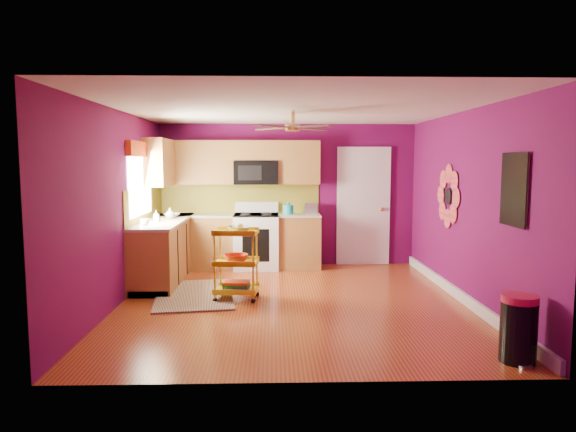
{
  "coord_description": "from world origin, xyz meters",
  "views": [
    {
      "loc": [
        -0.26,
        -6.6,
        1.83
      ],
      "look_at": [
        -0.05,
        0.4,
        1.09
      ],
      "focal_mm": 32.0,
      "sensor_mm": 36.0,
      "label": 1
    }
  ],
  "objects": [
    {
      "name": "electric_range",
      "position": [
        -0.55,
        2.17,
        0.48
      ],
      "size": [
        0.76,
        0.66,
        1.13
      ],
      "color": "white",
      "rests_on": "ground"
    },
    {
      "name": "rolling_cart",
      "position": [
        -0.74,
        0.13,
        0.53
      ],
      "size": [
        0.61,
        0.47,
        1.03
      ],
      "color": "yellow",
      "rests_on": "ground"
    },
    {
      "name": "trash_can",
      "position": [
        1.99,
        -2.11,
        0.31
      ],
      "size": [
        0.37,
        0.39,
        0.63
      ],
      "color": "black",
      "rests_on": "ground"
    },
    {
      "name": "ground",
      "position": [
        0.0,
        0.0,
        0.0
      ],
      "size": [
        5.0,
        5.0,
        0.0
      ],
      "primitive_type": "plane",
      "color": "maroon",
      "rests_on": "ground"
    },
    {
      "name": "lower_cabinets",
      "position": [
        -1.35,
        1.82,
        0.43
      ],
      "size": [
        2.81,
        2.31,
        0.94
      ],
      "color": "brown",
      "rests_on": "ground"
    },
    {
      "name": "teal_kettle",
      "position": [
        0.0,
        2.16,
        1.02
      ],
      "size": [
        0.18,
        0.18,
        0.21
      ],
      "color": "teal",
      "rests_on": "lower_cabinets"
    },
    {
      "name": "left_window",
      "position": [
        -2.22,
        1.05,
        1.74
      ],
      "size": [
        0.08,
        1.35,
        1.08
      ],
      "color": "white",
      "rests_on": "ground"
    },
    {
      "name": "room_envelope",
      "position": [
        0.03,
        0.0,
        1.63
      ],
      "size": [
        4.54,
        5.04,
        2.52
      ],
      "color": "#610B4C",
      "rests_on": "ground"
    },
    {
      "name": "counter_dish",
      "position": [
        -1.9,
        1.74,
        0.97
      ],
      "size": [
        0.26,
        0.26,
        0.06
      ],
      "primitive_type": "imported",
      "color": "white",
      "rests_on": "lower_cabinets"
    },
    {
      "name": "soap_bottle_b",
      "position": [
        -1.89,
        1.5,
        1.03
      ],
      "size": [
        0.14,
        0.14,
        0.18
      ],
      "primitive_type": "imported",
      "color": "white",
      "rests_on": "lower_cabinets"
    },
    {
      "name": "counter_cup",
      "position": [
        -2.07,
        0.65,
        0.99
      ],
      "size": [
        0.12,
        0.12,
        0.09
      ],
      "primitive_type": "imported",
      "color": "white",
      "rests_on": "lower_cabinets"
    },
    {
      "name": "shag_rug",
      "position": [
        -1.35,
        0.35,
        0.01
      ],
      "size": [
        1.24,
        1.79,
        0.02
      ],
      "primitive_type": "cube",
      "rotation": [
        0.0,
        0.0,
        0.14
      ],
      "color": "#331E11",
      "rests_on": "ground"
    },
    {
      "name": "soap_bottle_a",
      "position": [
        -2.02,
        1.11,
        1.03
      ],
      "size": [
        0.08,
        0.08,
        0.17
      ],
      "primitive_type": "imported",
      "color": "#EA3F72",
      "rests_on": "lower_cabinets"
    },
    {
      "name": "right_wall_art",
      "position": [
        2.23,
        -0.34,
        1.44
      ],
      "size": [
        0.04,
        2.74,
        1.04
      ],
      "color": "black",
      "rests_on": "ground"
    },
    {
      "name": "panel_door",
      "position": [
        1.35,
        2.47,
        1.02
      ],
      "size": [
        0.95,
        0.11,
        2.15
      ],
      "color": "white",
      "rests_on": "ground"
    },
    {
      "name": "upper_cabinetry",
      "position": [
        -1.24,
        2.17,
        1.8
      ],
      "size": [
        2.8,
        2.3,
        1.26
      ],
      "color": "brown",
      "rests_on": "ground"
    },
    {
      "name": "toaster",
      "position": [
        0.4,
        2.29,
        1.03
      ],
      "size": [
        0.22,
        0.15,
        0.18
      ],
      "primitive_type": "cube",
      "color": "beige",
      "rests_on": "lower_cabinets"
    },
    {
      "name": "ceiling_fan",
      "position": [
        0.0,
        0.2,
        2.29
      ],
      "size": [
        1.01,
        1.01,
        0.26
      ],
      "color": "#BF8C3F",
      "rests_on": "ground"
    }
  ]
}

